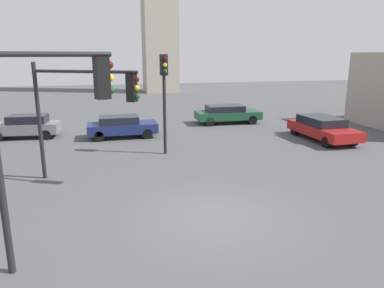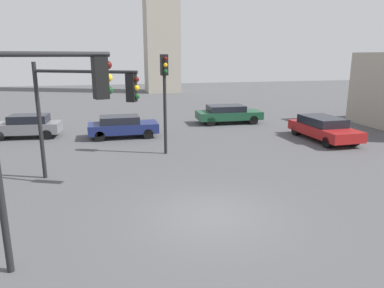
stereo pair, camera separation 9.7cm
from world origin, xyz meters
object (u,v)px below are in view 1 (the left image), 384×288
traffic_light_0 (53,113)px  car_4 (227,113)px  car_0 (122,126)px  car_5 (322,128)px  traffic_light_1 (164,86)px  car_3 (26,126)px  traffic_light_2 (85,99)px

traffic_light_0 → car_4: 19.21m
car_0 → car_5: bearing=-17.2°
traffic_light_1 → car_0: 5.48m
traffic_light_0 → car_3: size_ratio=1.27×
car_5 → car_4: bearing=-151.5°
traffic_light_1 → car_3: (-7.55, 5.64, -2.73)m
traffic_light_2 → car_5: 14.11m
traffic_light_0 → car_4: bearing=39.9°
traffic_light_2 → car_3: size_ratio=1.15×
traffic_light_0 → traffic_light_2: size_ratio=1.10×
traffic_light_0 → car_3: bearing=85.0°
traffic_light_0 → traffic_light_1: (4.12, 8.90, -0.18)m
traffic_light_0 → car_5: 17.01m
car_0 → car_4: (7.84, 2.89, 0.01)m
car_3 → car_5: bearing=169.3°
car_3 → car_5: (17.12, -4.89, -0.01)m
traffic_light_2 → traffic_light_0: bearing=-65.9°
car_0 → traffic_light_1: bearing=-66.0°
car_0 → car_4: car_4 is taller
car_5 → traffic_light_0: bearing=-55.9°
traffic_light_0 → car_5: (13.69, 9.66, -2.92)m
traffic_light_1 → car_5: size_ratio=1.02×
car_0 → car_5: size_ratio=0.86×
traffic_light_0 → traffic_light_2: bearing=66.6°
car_0 → car_3: car_3 is taller
traffic_light_0 → car_4: size_ratio=1.08×
car_4 → car_5: car_5 is taller
car_5 → car_0: bearing=-108.3°
car_3 → car_4: size_ratio=0.85×
car_0 → car_5: car_5 is taller
car_3 → car_5: car_3 is taller
traffic_light_1 → traffic_light_2: traffic_light_1 is taller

